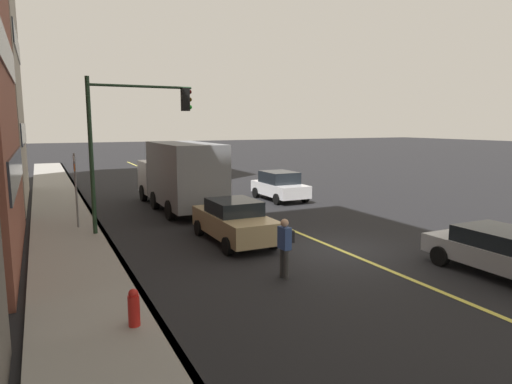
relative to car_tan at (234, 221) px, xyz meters
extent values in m
plane|color=black|center=(-2.43, -2.81, -0.79)|extent=(200.00, 200.00, 0.00)
cube|color=gray|center=(-2.43, 5.39, -0.71)|extent=(80.00, 2.64, 0.15)
cube|color=slate|center=(-2.43, 4.15, -0.71)|extent=(80.00, 0.16, 0.15)
cube|color=#D8CC4C|center=(-2.43, -2.81, -0.78)|extent=(80.00, 0.16, 0.01)
cube|color=#262D38|center=(1.59, 6.88, 2.04)|extent=(8.63, 0.06, 1.10)
cube|color=#262D38|center=(1.59, 6.88, 5.57)|extent=(8.63, 0.06, 1.10)
cube|color=#262D38|center=(12.97, 6.88, 2.95)|extent=(8.58, 0.06, 1.10)
cube|color=#262D38|center=(12.97, 6.88, 7.62)|extent=(8.58, 0.06, 1.10)
cube|color=tan|center=(0.00, 0.00, -0.11)|extent=(4.38, 1.73, 0.75)
cube|color=black|center=(0.00, 0.00, 0.51)|extent=(1.92, 1.59, 0.50)
cylinder|color=black|center=(1.44, 0.84, -0.49)|extent=(0.60, 0.22, 0.60)
cylinder|color=black|center=(1.44, -0.84, -0.49)|extent=(0.60, 0.22, 0.60)
cylinder|color=black|center=(-1.45, 0.84, -0.49)|extent=(0.60, 0.22, 0.60)
cylinder|color=black|center=(-1.45, -0.84, -0.49)|extent=(0.60, 0.22, 0.60)
cube|color=silver|center=(7.26, -5.91, -0.15)|extent=(3.90, 1.78, 0.67)
cube|color=black|center=(7.33, -5.91, 0.50)|extent=(2.08, 1.64, 0.64)
cylinder|color=black|center=(5.97, -6.78, -0.49)|extent=(0.60, 0.22, 0.60)
cylinder|color=black|center=(5.97, -5.04, -0.49)|extent=(0.60, 0.22, 0.60)
cylinder|color=black|center=(8.54, -6.78, -0.49)|extent=(0.60, 0.22, 0.60)
cylinder|color=black|center=(8.54, -5.04, -0.49)|extent=(0.60, 0.22, 0.60)
cube|color=#A8AAB2|center=(-6.75, -5.43, -0.21)|extent=(4.45, 1.86, 0.55)
cube|color=black|center=(-6.70, -5.43, 0.30)|extent=(2.41, 1.71, 0.46)
cylinder|color=black|center=(-5.28, -6.34, -0.49)|extent=(0.60, 0.22, 0.60)
cylinder|color=black|center=(-5.28, -4.52, -0.49)|extent=(0.60, 0.22, 0.60)
cube|color=silver|center=(10.30, -0.06, 0.54)|extent=(2.30, 2.42, 1.76)
cube|color=slate|center=(6.12, -0.06, 1.12)|extent=(5.76, 2.42, 2.91)
cylinder|color=black|center=(10.30, 1.10, -0.34)|extent=(0.90, 0.28, 0.90)
cylinder|color=black|center=(10.30, -1.22, -0.34)|extent=(0.90, 0.28, 0.90)
cylinder|color=black|center=(4.68, 1.10, -0.34)|extent=(0.90, 0.28, 0.90)
cylinder|color=black|center=(4.68, -1.22, -0.34)|extent=(0.90, 0.28, 0.90)
cylinder|color=black|center=(7.56, 1.10, -0.34)|extent=(0.90, 0.28, 0.90)
cylinder|color=black|center=(7.56, -1.22, -0.34)|extent=(0.90, 0.28, 0.90)
cylinder|color=#383838|center=(-4.29, 0.26, -0.37)|extent=(0.15, 0.15, 0.83)
cylinder|color=#383838|center=(-4.07, 0.28, -0.37)|extent=(0.15, 0.15, 0.83)
cube|color=#334C8C|center=(-4.18, 0.27, 0.36)|extent=(0.41, 0.24, 0.62)
sphere|color=tan|center=(-4.18, 0.27, 0.78)|extent=(0.23, 0.23, 0.23)
cube|color=black|center=(-4.17, 0.10, 0.39)|extent=(0.27, 0.18, 0.34)
cylinder|color=#1E3823|center=(2.94, 4.47, 2.20)|extent=(0.16, 0.16, 5.97)
cylinder|color=#1E3823|center=(2.94, 2.52, 4.88)|extent=(0.10, 3.90, 0.10)
cube|color=black|center=(2.94, 0.81, 4.43)|extent=(0.28, 0.30, 0.90)
sphere|color=#360605|center=(2.94, 0.63, 4.73)|extent=(0.18, 0.18, 0.18)
sphere|color=#392905|center=(2.94, 0.63, 4.43)|extent=(0.18, 0.18, 0.18)
sphere|color=green|center=(2.94, 0.63, 4.13)|extent=(0.18, 0.18, 0.18)
cylinder|color=slate|center=(4.33, 4.97, 0.77)|extent=(0.08, 0.08, 3.12)
cube|color=white|center=(4.33, 4.99, 2.13)|extent=(0.60, 0.02, 0.20)
cube|color=#DB5919|center=(4.33, 4.99, 1.78)|extent=(0.44, 0.02, 0.28)
cylinder|color=red|center=(-5.73, 4.67, -0.39)|extent=(0.24, 0.24, 0.80)
sphere|color=red|center=(-5.73, 4.67, 0.05)|extent=(0.20, 0.20, 0.20)
camera|label=1|loc=(-14.61, 6.21, 3.46)|focal=31.40mm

